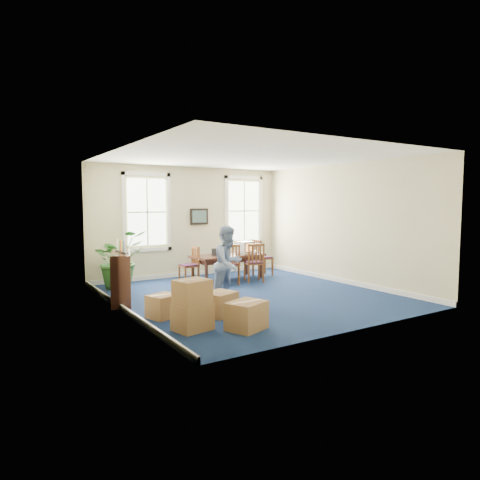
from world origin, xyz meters
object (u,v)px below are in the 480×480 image
conference_table (228,267)px  chair_near_left (228,264)px  man (228,264)px  crt_tv (245,247)px  cardboard_boxes (201,301)px  credenza (121,278)px  potted_plant (119,259)px

conference_table → chair_near_left: size_ratio=1.89×
conference_table → man: 2.73m
conference_table → crt_tv: (0.61, 0.05, 0.52)m
cardboard_boxes → credenza: bearing=104.0°
conference_table → man: man is taller
conference_table → crt_tv: crt_tv is taller
man → potted_plant: (-1.61, 2.74, -0.10)m
conference_table → credenza: size_ratio=1.48×
man → credenza: bearing=132.7°
potted_plant → credenza: bearing=-104.6°
potted_plant → cardboard_boxes: size_ratio=0.92×
conference_table → credenza: credenza is taller
credenza → potted_plant: 1.67m
conference_table → cardboard_boxes: cardboard_boxes is taller
crt_tv → man: bearing=-140.2°
chair_near_left → potted_plant: potted_plant is taller
conference_table → potted_plant: (-2.96, 0.42, 0.38)m
conference_table → man: size_ratio=1.24×
conference_table → credenza: (-3.38, -1.19, 0.19)m
man → cardboard_boxes: bearing=-152.6°
conference_table → chair_near_left: (-0.42, -0.70, 0.19)m
chair_near_left → potted_plant: size_ratio=0.74×
chair_near_left → credenza: size_ratio=0.78×
man → credenza: size_ratio=1.20×
potted_plant → cardboard_boxes: potted_plant is taller
crt_tv → man: size_ratio=0.25×
potted_plant → chair_near_left: bearing=-23.7°
man → cardboard_boxes: (-1.39, -1.42, -0.37)m
crt_tv → chair_near_left: size_ratio=0.38×
crt_tv → cardboard_boxes: bearing=-142.1°
man → cardboard_boxes: man is taller
crt_tv → credenza: size_ratio=0.30×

